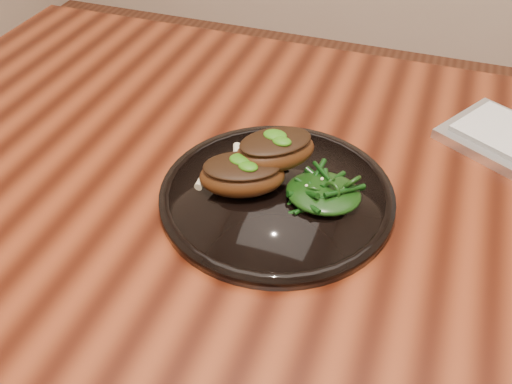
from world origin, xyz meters
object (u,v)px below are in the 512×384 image
Objects in this scene: lamb_chop_front at (242,174)px; greens_heap at (324,189)px; desk at (392,253)px; plate at (277,196)px.

greens_heap is (0.10, 0.02, -0.01)m from lamb_chop_front.
desk is 0.15m from greens_heap.
desk is 17.09× the size of greens_heap.
desk is at bearing 21.10° from greens_heap.
lamb_chop_front is 0.10m from greens_heap.
greens_heap is at bearing 8.93° from lamb_chop_front.
lamb_chop_front is at bearing -166.14° from plate.
plate is at bearing -164.67° from desk.
lamb_chop_front is 1.33× the size of greens_heap.
lamb_chop_front reaches higher than plate.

